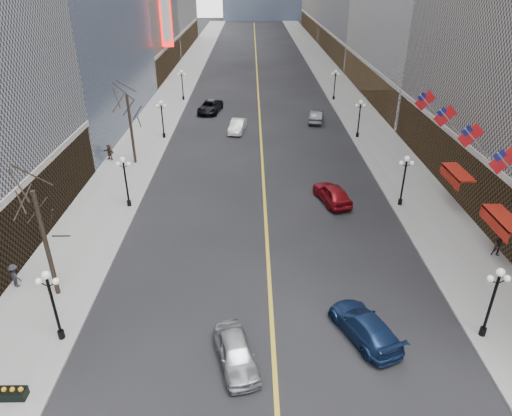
{
  "coord_description": "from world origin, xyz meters",
  "views": [
    {
      "loc": [
        -1.14,
        -5.26,
        18.48
      ],
      "look_at": [
        -0.93,
        15.2,
        7.67
      ],
      "focal_mm": 32.0,
      "sensor_mm": 36.0,
      "label": 1
    }
  ],
  "objects_px": {
    "car_sb_near": "(365,326)",
    "streetlamp_west_2": "(162,115)",
    "streetlamp_west_3": "(182,82)",
    "car_nb_near": "(236,353)",
    "streetlamp_east_1": "(404,175)",
    "car_nb_far": "(210,107)",
    "car_nb_mid": "(238,126)",
    "streetlamp_west_1": "(125,177)",
    "car_sb_mid": "(332,193)",
    "car_sb_far": "(316,116)",
    "streetlamp_east_2": "(360,115)",
    "streetlamp_east_0": "(494,296)",
    "streetlamp_east_3": "(335,81)",
    "streetlamp_west_0": "(52,299)"
  },
  "relations": [
    {
      "from": "streetlamp_west_1",
      "to": "streetlamp_east_3",
      "type": "bearing_deg",
      "value": 56.75
    },
    {
      "from": "streetlamp_east_2",
      "to": "car_sb_far",
      "type": "xyz_separation_m",
      "value": [
        -4.23,
        6.54,
        -2.11
      ]
    },
    {
      "from": "streetlamp_east_1",
      "to": "car_nb_far",
      "type": "xyz_separation_m",
      "value": [
        -18.87,
        29.3,
        -2.08
      ]
    },
    {
      "from": "streetlamp_east_0",
      "to": "streetlamp_east_1",
      "type": "bearing_deg",
      "value": 90.0
    },
    {
      "from": "streetlamp_west_0",
      "to": "streetlamp_west_1",
      "type": "height_order",
      "value": "same"
    },
    {
      "from": "car_nb_far",
      "to": "car_sb_far",
      "type": "relative_size",
      "value": 1.24
    },
    {
      "from": "car_nb_mid",
      "to": "car_sb_near",
      "type": "bearing_deg",
      "value": -68.08
    },
    {
      "from": "streetlamp_east_0",
      "to": "car_sb_far",
      "type": "xyz_separation_m",
      "value": [
        -4.23,
        40.54,
        -2.11
      ]
    },
    {
      "from": "streetlamp_east_3",
      "to": "car_sb_mid",
      "type": "xyz_separation_m",
      "value": [
        -5.84,
        -35.19,
        -2.05
      ]
    },
    {
      "from": "streetlamp_east_2",
      "to": "car_nb_far",
      "type": "distance_m",
      "value": 22.09
    },
    {
      "from": "streetlamp_west_1",
      "to": "streetlamp_west_3",
      "type": "xyz_separation_m",
      "value": [
        0.0,
        36.0,
        0.0
      ]
    },
    {
      "from": "car_nb_near",
      "to": "car_sb_mid",
      "type": "relative_size",
      "value": 0.89
    },
    {
      "from": "streetlamp_east_2",
      "to": "streetlamp_west_2",
      "type": "distance_m",
      "value": 23.6
    },
    {
      "from": "car_nb_near",
      "to": "car_nb_far",
      "type": "xyz_separation_m",
      "value": [
        -5.07,
        47.13,
        0.06
      ]
    },
    {
      "from": "streetlamp_east_0",
      "to": "car_nb_far",
      "type": "height_order",
      "value": "streetlamp_east_0"
    },
    {
      "from": "streetlamp_west_0",
      "to": "car_nb_near",
      "type": "bearing_deg",
      "value": -10.58
    },
    {
      "from": "car_nb_mid",
      "to": "streetlamp_east_1",
      "type": "bearing_deg",
      "value": -44.84
    },
    {
      "from": "streetlamp_east_2",
      "to": "streetlamp_west_1",
      "type": "bearing_deg",
      "value": -142.67
    },
    {
      "from": "streetlamp_east_2",
      "to": "car_sb_far",
      "type": "distance_m",
      "value": 8.07
    },
    {
      "from": "streetlamp_west_3",
      "to": "car_nb_near",
      "type": "distance_m",
      "value": 54.76
    },
    {
      "from": "streetlamp_west_3",
      "to": "car_sb_far",
      "type": "xyz_separation_m",
      "value": [
        19.37,
        -11.46,
        -2.11
      ]
    },
    {
      "from": "streetlamp_west_2",
      "to": "streetlamp_west_3",
      "type": "distance_m",
      "value": 18.0
    },
    {
      "from": "streetlamp_west_3",
      "to": "car_nb_mid",
      "type": "height_order",
      "value": "streetlamp_west_3"
    },
    {
      "from": "streetlamp_west_3",
      "to": "streetlamp_east_1",
      "type": "bearing_deg",
      "value": -56.75
    },
    {
      "from": "streetlamp_east_1",
      "to": "streetlamp_west_2",
      "type": "xyz_separation_m",
      "value": [
        -23.6,
        18.0,
        0.0
      ]
    },
    {
      "from": "streetlamp_west_1",
      "to": "car_nb_mid",
      "type": "xyz_separation_m",
      "value": [
        8.89,
        20.46,
        -2.12
      ]
    },
    {
      "from": "streetlamp_east_3",
      "to": "car_nb_far",
      "type": "xyz_separation_m",
      "value": [
        -18.87,
        -6.7,
        -2.08
      ]
    },
    {
      "from": "streetlamp_east_2",
      "to": "car_nb_mid",
      "type": "height_order",
      "value": "streetlamp_east_2"
    },
    {
      "from": "streetlamp_west_1",
      "to": "car_sb_mid",
      "type": "distance_m",
      "value": 17.89
    },
    {
      "from": "streetlamp_east_0",
      "to": "car_sb_mid",
      "type": "relative_size",
      "value": 0.9
    },
    {
      "from": "streetlamp_west_0",
      "to": "streetlamp_west_1",
      "type": "relative_size",
      "value": 1.0
    },
    {
      "from": "car_nb_far",
      "to": "car_nb_mid",
      "type": "bearing_deg",
      "value": -55.32
    },
    {
      "from": "streetlamp_west_3",
      "to": "car_sb_far",
      "type": "distance_m",
      "value": 22.61
    },
    {
      "from": "streetlamp_east_2",
      "to": "car_sb_near",
      "type": "height_order",
      "value": "streetlamp_east_2"
    },
    {
      "from": "car_nb_far",
      "to": "car_sb_mid",
      "type": "height_order",
      "value": "car_sb_mid"
    },
    {
      "from": "streetlamp_east_0",
      "to": "car_nb_far",
      "type": "bearing_deg",
      "value": 112.61
    },
    {
      "from": "streetlamp_east_3",
      "to": "car_nb_far",
      "type": "height_order",
      "value": "streetlamp_east_3"
    },
    {
      "from": "streetlamp_east_3",
      "to": "car_sb_near",
      "type": "relative_size",
      "value": 0.87
    },
    {
      "from": "streetlamp_west_3",
      "to": "car_nb_far",
      "type": "xyz_separation_m",
      "value": [
        4.73,
        -6.7,
        -2.08
      ]
    },
    {
      "from": "car_nb_near",
      "to": "car_sb_far",
      "type": "xyz_separation_m",
      "value": [
        9.57,
        42.37,
        0.03
      ]
    },
    {
      "from": "streetlamp_west_0",
      "to": "streetlamp_west_2",
      "type": "height_order",
      "value": "same"
    },
    {
      "from": "streetlamp_east_2",
      "to": "streetlamp_west_1",
      "type": "xyz_separation_m",
      "value": [
        -23.6,
        -18.0,
        0.0
      ]
    },
    {
      "from": "car_nb_near",
      "to": "car_sb_far",
      "type": "bearing_deg",
      "value": 62.17
    },
    {
      "from": "streetlamp_east_0",
      "to": "streetlamp_west_2",
      "type": "relative_size",
      "value": 1.0
    },
    {
      "from": "streetlamp_east_1",
      "to": "streetlamp_west_0",
      "type": "xyz_separation_m",
      "value": [
        -23.6,
        -16.0,
        0.0
      ]
    },
    {
      "from": "car_sb_near",
      "to": "streetlamp_west_2",
      "type": "bearing_deg",
      "value": -86.0
    },
    {
      "from": "streetlamp_west_1",
      "to": "car_nb_near",
      "type": "xyz_separation_m",
      "value": [
        9.8,
        -17.83,
        -2.14
      ]
    },
    {
      "from": "streetlamp_west_2",
      "to": "car_sb_mid",
      "type": "xyz_separation_m",
      "value": [
        17.76,
        -17.19,
        -2.05
      ]
    },
    {
      "from": "streetlamp_west_3",
      "to": "car_sb_near",
      "type": "relative_size",
      "value": 0.87
    },
    {
      "from": "streetlamp_east_0",
      "to": "streetlamp_west_0",
      "type": "relative_size",
      "value": 1.0
    }
  ]
}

